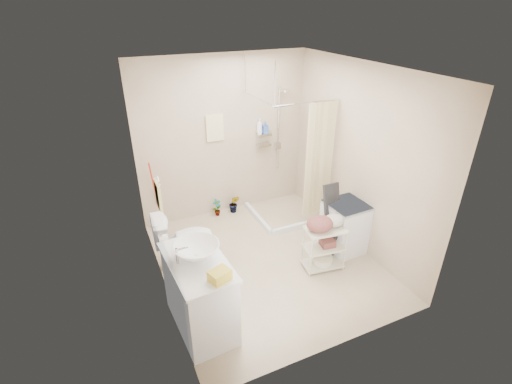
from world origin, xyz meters
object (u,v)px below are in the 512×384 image
vanity (200,294)px  laundry_rack (324,244)px  toilet (184,240)px  washing_machine (344,227)px

vanity → laundry_rack: bearing=5.8°
toilet → washing_machine: size_ratio=1.06×
vanity → laundry_rack: 1.83m
washing_machine → laundry_rack: 0.54m
vanity → laundry_rack: (1.81, 0.30, -0.08)m
vanity → toilet: (0.12, 1.13, -0.05)m
washing_machine → vanity: bearing=-169.8°
vanity → washing_machine: bearing=9.3°
vanity → washing_machine: 2.36m
vanity → toilet: bearing=80.2°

